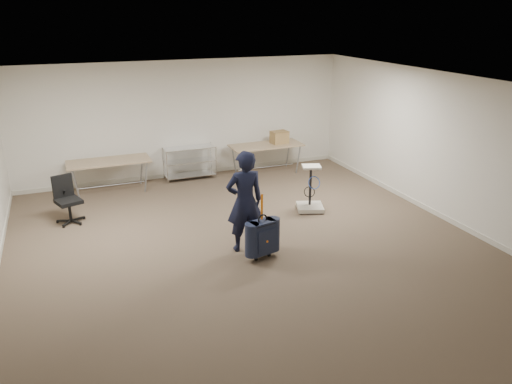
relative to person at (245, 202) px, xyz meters
name	(u,v)px	position (x,y,z in m)	size (l,w,h in m)	color
ground	(253,251)	(0.09, -0.12, -0.88)	(9.00, 9.00, 0.00)	#4B3E2E
room_shell	(227,219)	(0.09, 1.26, -0.83)	(8.00, 9.00, 9.00)	silver
folding_table_left	(109,163)	(-1.81, 3.83, -0.20)	(1.80, 0.75, 0.73)	#917C59
folding_table_right	(266,147)	(1.99, 3.83, -0.20)	(1.80, 0.75, 0.73)	#917C59
wire_shelf	(190,161)	(0.09, 4.08, -0.44)	(1.22, 0.47, 0.80)	silver
person	(245,202)	(0.00, 0.00, 0.00)	(0.64, 0.42, 1.75)	black
suitcase	(262,237)	(0.15, -0.43, -0.49)	(0.45, 0.32, 1.13)	black
office_chair	(69,208)	(-2.75, 2.35, -0.60)	(0.56, 0.56, 0.92)	black
equipment_cart	(310,199)	(1.87, 1.18, -0.63)	(0.66, 0.66, 0.95)	silver
cardboard_box	(279,137)	(2.36, 3.85, 0.01)	(0.41, 0.30, 0.30)	#9E6B49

